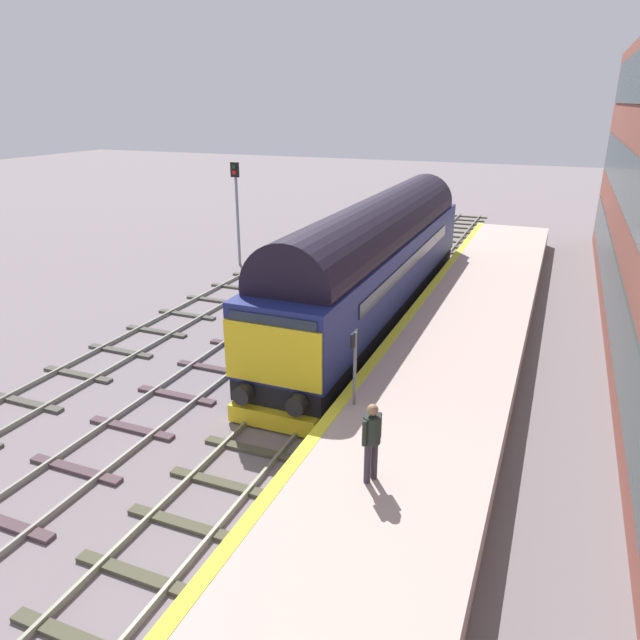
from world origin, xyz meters
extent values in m
plane|color=slate|center=(0.00, 0.00, 0.00)|extent=(140.00, 140.00, 0.00)
cube|color=gray|center=(-0.72, 0.00, 0.07)|extent=(0.07, 60.00, 0.15)
cube|color=gray|center=(0.72, 0.00, 0.07)|extent=(0.07, 60.00, 0.15)
cube|color=#4B4936|center=(0.00, -9.29, 0.04)|extent=(2.50, 0.26, 0.09)
cube|color=#4B4936|center=(0.00, -7.86, 0.04)|extent=(2.50, 0.26, 0.09)
cube|color=#4B4936|center=(0.00, -6.43, 0.04)|extent=(2.50, 0.26, 0.09)
cube|color=#4B4936|center=(0.00, -5.00, 0.04)|extent=(2.50, 0.26, 0.09)
cube|color=#4B4936|center=(0.00, -3.57, 0.04)|extent=(2.50, 0.26, 0.09)
cube|color=#4B4936|center=(0.00, -2.14, 0.04)|extent=(2.50, 0.26, 0.09)
cube|color=#4B4936|center=(0.00, -0.71, 0.04)|extent=(2.50, 0.26, 0.09)
cube|color=#4B4936|center=(0.00, 0.71, 0.04)|extent=(2.50, 0.26, 0.09)
cube|color=#4B4936|center=(0.00, 2.14, 0.04)|extent=(2.50, 0.26, 0.09)
cube|color=#4B4936|center=(0.00, 3.57, 0.04)|extent=(2.50, 0.26, 0.09)
cube|color=#4B4936|center=(0.00, 5.00, 0.04)|extent=(2.50, 0.26, 0.09)
cube|color=#4B4936|center=(0.00, 6.43, 0.04)|extent=(2.50, 0.26, 0.09)
cube|color=#4B4936|center=(0.00, 7.86, 0.04)|extent=(2.50, 0.26, 0.09)
cube|color=#4B4936|center=(0.00, 9.29, 0.04)|extent=(2.50, 0.26, 0.09)
cube|color=#4B4936|center=(0.00, 10.71, 0.04)|extent=(2.50, 0.26, 0.09)
cube|color=#4B4936|center=(0.00, 12.14, 0.04)|extent=(2.50, 0.26, 0.09)
cube|color=#4B4936|center=(0.00, 13.57, 0.04)|extent=(2.50, 0.26, 0.09)
cube|color=#4B4936|center=(0.00, 15.00, 0.04)|extent=(2.50, 0.26, 0.09)
cube|color=#4B4936|center=(0.00, 16.43, 0.04)|extent=(2.50, 0.26, 0.09)
cube|color=#4B4936|center=(0.00, 17.86, 0.04)|extent=(2.50, 0.26, 0.09)
cube|color=#4B4936|center=(0.00, 19.29, 0.04)|extent=(2.50, 0.26, 0.09)
cube|color=#4B4936|center=(0.00, 20.71, 0.04)|extent=(2.50, 0.26, 0.09)
cube|color=#4B4936|center=(0.00, 22.14, 0.04)|extent=(2.50, 0.26, 0.09)
cube|color=#4B4936|center=(0.00, 23.57, 0.04)|extent=(2.50, 0.26, 0.09)
cube|color=#4B4936|center=(0.00, 25.00, 0.04)|extent=(2.50, 0.26, 0.09)
cube|color=#4B4936|center=(0.00, 26.43, 0.04)|extent=(2.50, 0.26, 0.09)
cube|color=#4B4936|center=(0.00, 27.86, 0.04)|extent=(2.50, 0.26, 0.09)
cube|color=#4B4936|center=(0.00, 29.29, 0.04)|extent=(2.50, 0.26, 0.09)
cube|color=gray|center=(-4.04, 0.00, 0.07)|extent=(0.07, 60.00, 0.15)
cube|color=gray|center=(-2.61, 0.00, 0.07)|extent=(0.07, 60.00, 0.15)
cube|color=#4E3A3F|center=(-3.33, -7.74, 0.04)|extent=(2.50, 0.26, 0.09)
cube|color=#4E3A3F|center=(-3.33, -5.81, 0.04)|extent=(2.50, 0.26, 0.09)
cube|color=#4E3A3F|center=(-3.33, -3.87, 0.04)|extent=(2.50, 0.26, 0.09)
cube|color=#4E3A3F|center=(-3.33, -1.94, 0.04)|extent=(2.50, 0.26, 0.09)
cube|color=#4E3A3F|center=(-3.33, 0.00, 0.04)|extent=(2.50, 0.26, 0.09)
cube|color=#4E3A3F|center=(-3.33, 1.94, 0.04)|extent=(2.50, 0.26, 0.09)
cube|color=#4E3A3F|center=(-3.33, 3.87, 0.04)|extent=(2.50, 0.26, 0.09)
cube|color=#4E3A3F|center=(-3.33, 5.81, 0.04)|extent=(2.50, 0.26, 0.09)
cube|color=#4E3A3F|center=(-3.33, 7.74, 0.04)|extent=(2.50, 0.26, 0.09)
cube|color=#4E3A3F|center=(-3.33, 9.68, 0.04)|extent=(2.50, 0.26, 0.09)
cube|color=#4E3A3F|center=(-3.33, 11.61, 0.04)|extent=(2.50, 0.26, 0.09)
cube|color=#4E3A3F|center=(-3.33, 13.55, 0.04)|extent=(2.50, 0.26, 0.09)
cube|color=#4E3A3F|center=(-3.33, 15.48, 0.04)|extent=(2.50, 0.26, 0.09)
cube|color=#4E3A3F|center=(-3.33, 17.42, 0.04)|extent=(2.50, 0.26, 0.09)
cube|color=#4E3A3F|center=(-3.33, 19.35, 0.04)|extent=(2.50, 0.26, 0.09)
cube|color=#4E3A3F|center=(-3.33, 21.29, 0.04)|extent=(2.50, 0.26, 0.09)
cube|color=#4E3A3F|center=(-3.33, 23.23, 0.04)|extent=(2.50, 0.26, 0.09)
cube|color=#4E3A3F|center=(-3.33, 25.16, 0.04)|extent=(2.50, 0.26, 0.09)
cube|color=#4E3A3F|center=(-3.33, 27.10, 0.04)|extent=(2.50, 0.26, 0.09)
cube|color=#4E3A3F|center=(-3.33, 29.03, 0.04)|extent=(2.50, 0.26, 0.09)
cube|color=gray|center=(-7.65, 0.00, 0.07)|extent=(0.07, 60.00, 0.15)
cube|color=gray|center=(-6.22, 0.00, 0.07)|extent=(0.07, 60.00, 0.15)
cube|color=#4C4941|center=(-6.93, -3.87, 0.04)|extent=(2.50, 0.26, 0.09)
cube|color=#4C4941|center=(-6.93, -1.94, 0.04)|extent=(2.50, 0.26, 0.09)
cube|color=#4C4941|center=(-6.93, 0.00, 0.04)|extent=(2.50, 0.26, 0.09)
cube|color=#4C4941|center=(-6.93, 1.94, 0.04)|extent=(2.50, 0.26, 0.09)
cube|color=#4C4941|center=(-6.93, 3.87, 0.04)|extent=(2.50, 0.26, 0.09)
cube|color=#4C4941|center=(-6.93, 5.81, 0.04)|extent=(2.50, 0.26, 0.09)
cube|color=#4C4941|center=(-6.93, 7.74, 0.04)|extent=(2.50, 0.26, 0.09)
cube|color=#4C4941|center=(-6.93, 9.68, 0.04)|extent=(2.50, 0.26, 0.09)
cube|color=#4C4941|center=(-6.93, 11.61, 0.04)|extent=(2.50, 0.26, 0.09)
cube|color=#4C4941|center=(-6.93, 13.55, 0.04)|extent=(2.50, 0.26, 0.09)
cube|color=#4C4941|center=(-6.93, 15.48, 0.04)|extent=(2.50, 0.26, 0.09)
cube|color=#4C4941|center=(-6.93, 17.42, 0.04)|extent=(2.50, 0.26, 0.09)
cube|color=#4C4941|center=(-6.93, 19.35, 0.04)|extent=(2.50, 0.26, 0.09)
cube|color=#4C4941|center=(-6.93, 21.29, 0.04)|extent=(2.50, 0.26, 0.09)
cube|color=#4C4941|center=(-6.93, 23.23, 0.04)|extent=(2.50, 0.26, 0.09)
cube|color=#4C4941|center=(-6.93, 25.16, 0.04)|extent=(2.50, 0.26, 0.09)
cube|color=#4C4941|center=(-6.93, 27.10, 0.04)|extent=(2.50, 0.26, 0.09)
cube|color=#4C4941|center=(-6.93, 29.03, 0.04)|extent=(2.50, 0.26, 0.09)
cube|color=#BBA499|center=(3.60, 0.00, 0.50)|extent=(4.00, 44.00, 1.00)
cube|color=yellow|center=(1.75, 0.00, 1.00)|extent=(0.30, 44.00, 0.01)
cube|color=#293A3A|center=(8.06, 5.82, 1.89)|extent=(0.06, 34.61, 1.93)
cube|color=#293A3A|center=(8.06, 5.82, 5.33)|extent=(0.06, 34.61, 1.93)
cube|color=black|center=(0.00, 6.22, 0.82)|extent=(2.56, 17.12, 0.60)
cube|color=navy|center=(0.00, 6.22, 2.17)|extent=(2.70, 17.12, 2.10)
cylinder|color=black|center=(0.00, 6.22, 3.40)|extent=(2.56, 15.75, 2.57)
cube|color=yellow|center=(0.00, -2.38, 2.02)|extent=(2.65, 0.08, 1.58)
cube|color=#232D3D|center=(0.00, -2.36, 2.75)|extent=(2.38, 0.04, 0.64)
cube|color=#232D3D|center=(1.37, 6.22, 2.47)|extent=(0.04, 11.98, 0.44)
cylinder|color=black|center=(-0.75, -2.59, 0.92)|extent=(0.48, 0.35, 0.48)
cylinder|color=black|center=(0.75, -2.59, 0.92)|extent=(0.48, 0.35, 0.48)
cube|color=yellow|center=(0.00, -2.44, 0.29)|extent=(2.43, 0.36, 0.47)
cylinder|color=black|center=(0.00, -0.87, 0.52)|extent=(1.64, 1.04, 1.04)
cylinder|color=black|center=(0.00, 0.23, 0.52)|extent=(1.64, 1.04, 1.04)
cylinder|color=black|center=(0.00, 1.33, 0.52)|extent=(1.64, 1.04, 1.04)
cylinder|color=black|center=(0.00, 11.11, 0.52)|extent=(1.64, 1.04, 1.04)
cylinder|color=black|center=(0.00, 12.21, 0.52)|extent=(1.64, 1.04, 1.04)
cylinder|color=black|center=(0.00, 13.31, 0.52)|extent=(1.64, 1.04, 1.04)
cylinder|color=gray|center=(-8.86, 11.44, 2.56)|extent=(0.14, 0.14, 5.13)
cube|color=black|center=(-8.86, 11.38, 4.77)|extent=(0.44, 0.10, 0.71)
cylinder|color=#0A3E13|center=(-8.86, 11.32, 4.93)|extent=(0.20, 0.06, 0.20)
cylinder|color=red|center=(-8.86, 11.32, 4.65)|extent=(0.20, 0.06, 0.20)
cylinder|color=slate|center=(2.07, -2.14, 1.94)|extent=(0.08, 0.08, 1.87)
cube|color=black|center=(2.04, -2.14, 2.70)|extent=(0.05, 0.44, 0.36)
cube|color=white|center=(2.01, -2.14, 2.70)|extent=(0.01, 0.20, 0.24)
cylinder|color=#382F3B|center=(3.33, -5.01, 1.43)|extent=(0.13, 0.13, 0.84)
cylinder|color=#382F3B|center=(3.41, -4.82, 1.43)|extent=(0.13, 0.13, 0.84)
cylinder|color=#222924|center=(3.37, -4.91, 2.13)|extent=(0.45, 0.45, 0.56)
sphere|color=#8F6B4E|center=(3.37, -4.91, 2.54)|extent=(0.22, 0.22, 0.22)
cylinder|color=#222924|center=(3.28, -5.11, 2.13)|extent=(0.09, 0.09, 0.52)
cylinder|color=#222924|center=(3.45, -4.72, 2.13)|extent=(0.09, 0.09, 0.52)
camera|label=1|loc=(6.10, -14.15, 7.89)|focal=32.96mm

